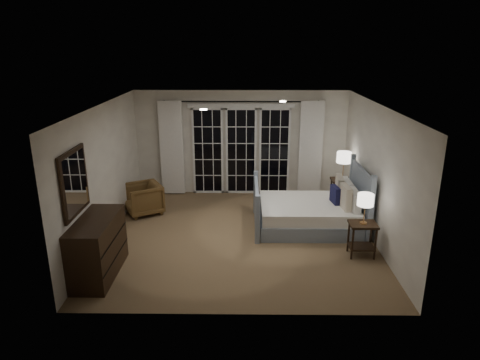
{
  "coord_description": "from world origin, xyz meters",
  "views": [
    {
      "loc": [
        0.09,
        -7.51,
        3.56
      ],
      "look_at": [
        -0.0,
        0.24,
        1.05
      ],
      "focal_mm": 32.0,
      "sensor_mm": 36.0,
      "label": 1
    }
  ],
  "objects_px": {
    "armchair": "(143,199)",
    "dresser": "(97,247)",
    "nightstand_right": "(342,188)",
    "lamp_left": "(366,200)",
    "lamp_right": "(344,158)",
    "nightstand_left": "(362,235)",
    "bed": "(311,212)"
  },
  "relations": [
    {
      "from": "bed",
      "to": "lamp_right",
      "type": "bearing_deg",
      "value": 53.77
    },
    {
      "from": "nightstand_right",
      "to": "dresser",
      "type": "distance_m",
      "value": 5.45
    },
    {
      "from": "bed",
      "to": "dresser",
      "type": "bearing_deg",
      "value": -152.52
    },
    {
      "from": "nightstand_left",
      "to": "dresser",
      "type": "distance_m",
      "value": 4.41
    },
    {
      "from": "nightstand_right",
      "to": "lamp_left",
      "type": "height_order",
      "value": "lamp_left"
    },
    {
      "from": "bed",
      "to": "lamp_right",
      "type": "distance_m",
      "value": 1.66
    },
    {
      "from": "nightstand_right",
      "to": "lamp_right",
      "type": "xyz_separation_m",
      "value": [
        -0.0,
        0.0,
        0.72
      ]
    },
    {
      "from": "lamp_right",
      "to": "armchair",
      "type": "relative_size",
      "value": 0.85
    },
    {
      "from": "armchair",
      "to": "lamp_right",
      "type": "bearing_deg",
      "value": 66.9
    },
    {
      "from": "bed",
      "to": "nightstand_right",
      "type": "xyz_separation_m",
      "value": [
        0.86,
        1.17,
        0.1
      ]
    },
    {
      "from": "lamp_left",
      "to": "bed",
      "type": "bearing_deg",
      "value": 120.2
    },
    {
      "from": "bed",
      "to": "lamp_right",
      "type": "xyz_separation_m",
      "value": [
        0.86,
        1.17,
        0.82
      ]
    },
    {
      "from": "lamp_left",
      "to": "lamp_right",
      "type": "relative_size",
      "value": 0.85
    },
    {
      "from": "bed",
      "to": "lamp_right",
      "type": "height_order",
      "value": "lamp_right"
    },
    {
      "from": "bed",
      "to": "nightstand_left",
      "type": "distance_m",
      "value": 1.4
    },
    {
      "from": "armchair",
      "to": "dresser",
      "type": "distance_m",
      "value": 2.58
    },
    {
      "from": "armchair",
      "to": "dresser",
      "type": "xyz_separation_m",
      "value": [
        -0.13,
        -2.57,
        0.14
      ]
    },
    {
      "from": "nightstand_left",
      "to": "lamp_right",
      "type": "xyz_separation_m",
      "value": [
        0.15,
        2.37,
        0.74
      ]
    },
    {
      "from": "lamp_left",
      "to": "nightstand_right",
      "type": "bearing_deg",
      "value": 86.3
    },
    {
      "from": "lamp_right",
      "to": "lamp_left",
      "type": "bearing_deg",
      "value": -93.7
    },
    {
      "from": "lamp_right",
      "to": "dresser",
      "type": "bearing_deg",
      "value": -145.76
    },
    {
      "from": "bed",
      "to": "lamp_left",
      "type": "bearing_deg",
      "value": -59.8
    },
    {
      "from": "bed",
      "to": "armchair",
      "type": "xyz_separation_m",
      "value": [
        -3.52,
        0.68,
        0.02
      ]
    },
    {
      "from": "lamp_left",
      "to": "dresser",
      "type": "distance_m",
      "value": 4.44
    },
    {
      "from": "lamp_left",
      "to": "dresser",
      "type": "relative_size",
      "value": 0.4
    },
    {
      "from": "armchair",
      "to": "dresser",
      "type": "height_order",
      "value": "dresser"
    },
    {
      "from": "nightstand_right",
      "to": "dresser",
      "type": "xyz_separation_m",
      "value": [
        -4.51,
        -3.07,
        0.06
      ]
    },
    {
      "from": "nightstand_left",
      "to": "dresser",
      "type": "height_order",
      "value": "dresser"
    },
    {
      "from": "nightstand_left",
      "to": "lamp_right",
      "type": "distance_m",
      "value": 2.49
    },
    {
      "from": "armchair",
      "to": "nightstand_right",
      "type": "bearing_deg",
      "value": 66.9
    },
    {
      "from": "armchair",
      "to": "dresser",
      "type": "bearing_deg",
      "value": -32.41
    },
    {
      "from": "lamp_right",
      "to": "dresser",
      "type": "height_order",
      "value": "lamp_right"
    }
  ]
}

